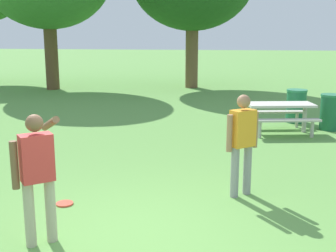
{
  "coord_description": "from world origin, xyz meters",
  "views": [
    {
      "loc": [
        1.19,
        -5.04,
        2.58
      ],
      "look_at": [
        0.21,
        2.18,
        1.0
      ],
      "focal_mm": 46.41,
      "sensor_mm": 36.0,
      "label": 1
    }
  ],
  "objects_px": {
    "person_thrower": "(242,139)",
    "picnic_table_near": "(280,111)",
    "trash_can_further_along": "(296,106)",
    "trash_can_beside_table": "(331,112)",
    "person_catcher": "(37,169)",
    "frisbee": "(65,204)"
  },
  "relations": [
    {
      "from": "person_thrower",
      "to": "picnic_table_near",
      "type": "distance_m",
      "value": 4.84
    },
    {
      "from": "trash_can_further_along",
      "to": "trash_can_beside_table",
      "type": "bearing_deg",
      "value": -48.77
    },
    {
      "from": "person_catcher",
      "to": "frisbee",
      "type": "xyz_separation_m",
      "value": [
        -0.17,
        1.23,
        -0.95
      ]
    },
    {
      "from": "person_catcher",
      "to": "picnic_table_near",
      "type": "relative_size",
      "value": 0.85
    },
    {
      "from": "person_thrower",
      "to": "trash_can_further_along",
      "type": "bearing_deg",
      "value": 73.99
    },
    {
      "from": "person_catcher",
      "to": "trash_can_further_along",
      "type": "distance_m",
      "value": 9.15
    },
    {
      "from": "trash_can_beside_table",
      "to": "trash_can_further_along",
      "type": "height_order",
      "value": "same"
    },
    {
      "from": "picnic_table_near",
      "to": "frisbee",
      "type": "bearing_deg",
      "value": -124.96
    },
    {
      "from": "picnic_table_near",
      "to": "person_thrower",
      "type": "bearing_deg",
      "value": -103.52
    },
    {
      "from": "person_catcher",
      "to": "trash_can_further_along",
      "type": "relative_size",
      "value": 1.71
    },
    {
      "from": "person_thrower",
      "to": "trash_can_further_along",
      "type": "xyz_separation_m",
      "value": [
        1.75,
        6.11,
        -0.46
      ]
    },
    {
      "from": "person_thrower",
      "to": "trash_can_beside_table",
      "type": "bearing_deg",
      "value": 64.13
    },
    {
      "from": "trash_can_beside_table",
      "to": "trash_can_further_along",
      "type": "relative_size",
      "value": 1.0
    },
    {
      "from": "person_thrower",
      "to": "picnic_table_near",
      "type": "height_order",
      "value": "person_thrower"
    },
    {
      "from": "person_catcher",
      "to": "trash_can_beside_table",
      "type": "height_order",
      "value": "person_catcher"
    },
    {
      "from": "picnic_table_near",
      "to": "trash_can_further_along",
      "type": "relative_size",
      "value": 2.0
    },
    {
      "from": "person_thrower",
      "to": "person_catcher",
      "type": "height_order",
      "value": "same"
    },
    {
      "from": "person_thrower",
      "to": "person_catcher",
      "type": "bearing_deg",
      "value": -141.71
    },
    {
      "from": "person_thrower",
      "to": "trash_can_further_along",
      "type": "distance_m",
      "value": 6.37
    },
    {
      "from": "person_catcher",
      "to": "trash_can_further_along",
      "type": "bearing_deg",
      "value": 62.23
    },
    {
      "from": "person_thrower",
      "to": "frisbee",
      "type": "height_order",
      "value": "person_thrower"
    },
    {
      "from": "person_catcher",
      "to": "trash_can_beside_table",
      "type": "relative_size",
      "value": 1.71
    }
  ]
}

